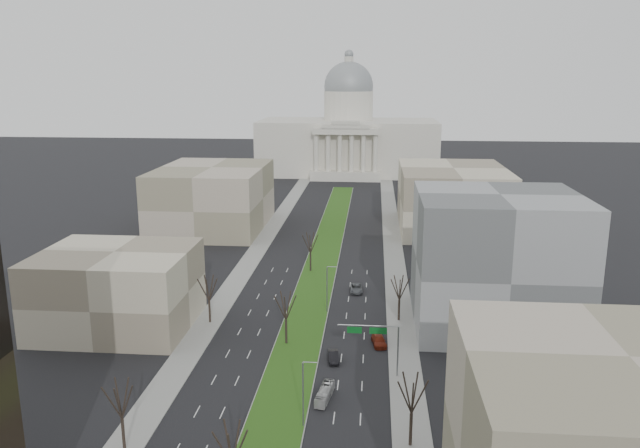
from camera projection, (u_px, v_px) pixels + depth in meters
The scene contains 23 objects.
ground at pixel (319, 272), 143.45m from camera, with size 600.00×600.00×0.00m, color black.
median at pixel (319, 273), 142.45m from camera, with size 8.00×222.03×0.20m.
sidewalk_left at pixel (218, 308), 120.70m from camera, with size 5.00×330.00×0.15m, color gray.
sidewalk_right at pixel (400, 314), 117.74m from camera, with size 5.00×330.00×0.15m, color gray.
capitol at pixel (348, 137), 284.56m from camera, with size 80.00×46.00×55.00m.
building_beige_left at pixel (117, 289), 110.71m from camera, with size 26.00×22.00×14.00m, color gray.
building_grey_right at pixel (496, 261), 110.65m from camera, with size 28.00×26.00×24.00m, color slate.
building_far_left at pixel (213, 198), 183.06m from camera, with size 30.00×40.00×18.00m, color gray.
building_far_right at pixel (452, 198), 181.98m from camera, with size 30.00×40.00×18.00m, color gray.
tree_left_mid at pixel (120, 398), 73.53m from camera, with size 5.40×5.40×9.72m.
tree_left_far at pixel (209, 287), 112.31m from camera, with size 5.28×5.28×9.50m.
tree_right_mid at pixel (412, 393), 74.46m from camera, with size 5.52×5.52×9.94m.
tree_right_far at pixel (400, 287), 113.35m from camera, with size 5.04×5.04×9.07m.
tree_median_a at pixel (232, 443), 64.49m from camera, with size 5.40×5.40×9.72m.
tree_median_b at pixel (286, 305), 103.24m from camera, with size 5.40×5.40×9.72m.
tree_median_c at pixel (310, 242), 141.99m from camera, with size 5.40×5.40×9.72m.
streetlamp_median_b at pixel (303, 393), 79.05m from camera, with size 1.90×0.20×9.16m.
streetlamp_median_c at pixel (327, 288), 117.79m from camera, with size 1.90×0.20×9.16m.
mast_arm_signs at pixel (380, 338), 92.48m from camera, with size 9.12×0.24×8.09m.
car_black at pixel (333, 356), 98.52m from camera, with size 1.59×4.56×1.50m, color black.
car_red at pixel (379, 340), 104.45m from camera, with size 2.11×5.20×1.51m, color maroon.
car_grey_far at pixel (356, 288), 129.92m from camera, with size 2.53×5.49×1.53m, color #54585D.
box_van at pixel (325, 394), 86.78m from camera, with size 1.49×6.36×1.77m, color silver.
Camera 1 is at (12.11, -16.40, 44.14)m, focal length 35.00 mm.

